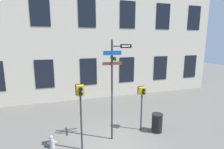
{
  "coord_description": "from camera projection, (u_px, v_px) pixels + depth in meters",
  "views": [
    {
      "loc": [
        -2.44,
        -7.29,
        4.84
      ],
      "look_at": [
        -0.02,
        0.37,
        3.3
      ],
      "focal_mm": 28.0,
      "sensor_mm": 36.0,
      "label": 1
    }
  ],
  "objects": [
    {
      "name": "ground_plane",
      "position": [
        115.0,
        143.0,
        8.46
      ],
      "size": [
        60.0,
        60.0,
        0.0
      ],
      "primitive_type": "plane",
      "color": "#595651"
    },
    {
      "name": "building_facade",
      "position": [
        86.0,
        13.0,
        13.92
      ],
      "size": [
        24.0,
        0.63,
        14.04
      ],
      "color": "beige",
      "rests_on": "ground_plane"
    },
    {
      "name": "street_sign_pole",
      "position": [
        113.0,
        82.0,
        8.26
      ],
      "size": [
        1.43,
        0.88,
        4.91
      ],
      "color": "#2D2D33",
      "rests_on": "ground_plane"
    },
    {
      "name": "pedestrian_signal_left",
      "position": [
        81.0,
        99.0,
        7.47
      ],
      "size": [
        0.37,
        0.4,
        3.04
      ],
      "color": "#2D2D33",
      "rests_on": "ground_plane"
    },
    {
      "name": "pedestrian_signal_right",
      "position": [
        142.0,
        96.0,
        9.35
      ],
      "size": [
        0.39,
        0.4,
        2.46
      ],
      "color": "#2D2D33",
      "rests_on": "ground_plane"
    },
    {
      "name": "fire_hydrant",
      "position": [
        52.0,
        142.0,
        8.01
      ],
      "size": [
        0.39,
        0.23,
        0.62
      ],
      "color": "#A5A5A8",
      "rests_on": "ground_plane"
    },
    {
      "name": "trash_bin",
      "position": [
        157.0,
        123.0,
        9.42
      ],
      "size": [
        0.6,
        0.6,
        1.01
      ],
      "color": "black",
      "rests_on": "ground_plane"
    }
  ]
}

